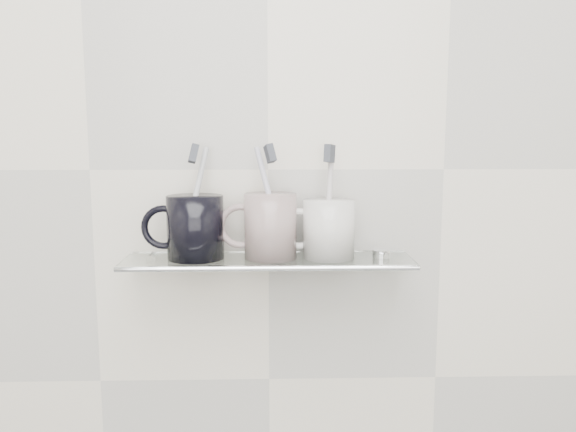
{
  "coord_description": "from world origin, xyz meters",
  "views": [
    {
      "loc": [
        0.01,
        0.09,
        1.32
      ],
      "look_at": [
        0.03,
        1.04,
        1.17
      ],
      "focal_mm": 35.0,
      "sensor_mm": 36.0,
      "label": 1
    }
  ],
  "objects_px": {
    "mug_left": "(195,227)",
    "mug_right": "(329,229)",
    "shelf_glass": "(268,261)",
    "mug_center": "(270,226)"
  },
  "relations": [
    {
      "from": "shelf_glass",
      "to": "mug_left",
      "type": "distance_m",
      "value": 0.14
    },
    {
      "from": "mug_left",
      "to": "shelf_glass",
      "type": "bearing_deg",
      "value": 12.77
    },
    {
      "from": "mug_left",
      "to": "mug_right",
      "type": "relative_size",
      "value": 1.07
    },
    {
      "from": "mug_left",
      "to": "mug_right",
      "type": "distance_m",
      "value": 0.23
    },
    {
      "from": "mug_right",
      "to": "mug_center",
      "type": "bearing_deg",
      "value": 171.47
    },
    {
      "from": "mug_left",
      "to": "mug_center",
      "type": "height_order",
      "value": "mug_center"
    },
    {
      "from": "shelf_glass",
      "to": "mug_right",
      "type": "xyz_separation_m",
      "value": [
        0.11,
        0.0,
        0.05
      ]
    },
    {
      "from": "shelf_glass",
      "to": "mug_right",
      "type": "relative_size",
      "value": 4.92
    },
    {
      "from": "mug_left",
      "to": "mug_center",
      "type": "xyz_separation_m",
      "value": [
        0.13,
        0.0,
        0.0
      ]
    },
    {
      "from": "mug_left",
      "to": "mug_right",
      "type": "height_order",
      "value": "mug_left"
    }
  ]
}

